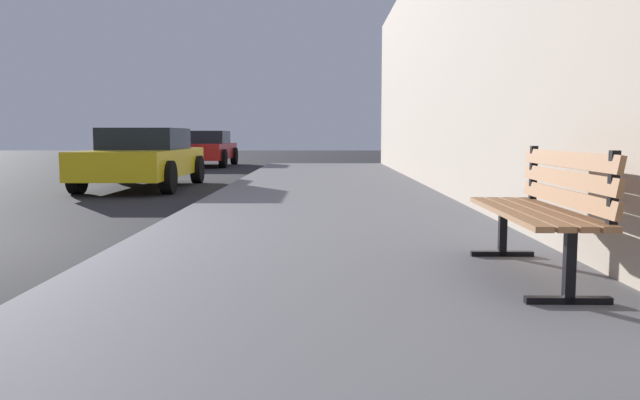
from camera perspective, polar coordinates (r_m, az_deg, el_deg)
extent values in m
cube|color=slate|center=(6.02, 1.60, -4.20)|extent=(4.00, 32.00, 0.15)
cube|color=#9E6B42|center=(4.56, 16.21, -1.01)|extent=(0.13, 1.70, 0.04)
cube|color=#9E6B42|center=(4.59, 17.71, -1.01)|extent=(0.13, 1.70, 0.04)
cube|color=#9E6B42|center=(4.63, 19.20, -1.01)|extent=(0.13, 1.70, 0.04)
cube|color=#9E6B42|center=(4.67, 20.66, -1.00)|extent=(0.13, 1.70, 0.04)
cube|color=#9E6B42|center=(4.67, 21.08, 0.22)|extent=(0.08, 1.70, 0.11)
cube|color=#9E6B42|center=(4.66, 21.14, 1.81)|extent=(0.08, 1.70, 0.11)
cube|color=#9E6B42|center=(4.65, 21.20, 3.41)|extent=(0.08, 1.70, 0.11)
cube|color=black|center=(3.96, 21.47, -5.49)|extent=(0.06, 0.06, 0.45)
cube|color=black|center=(4.01, 21.36, -8.37)|extent=(0.50, 0.07, 0.04)
cube|color=black|center=(3.99, 24.81, 0.90)|extent=(0.05, 0.05, 0.44)
cube|color=black|center=(5.33, 16.07, -2.48)|extent=(0.06, 0.06, 0.45)
cube|color=black|center=(5.36, 16.01, -4.65)|extent=(0.50, 0.07, 0.04)
cube|color=black|center=(5.35, 18.59, 2.27)|extent=(0.05, 0.05, 0.44)
cube|color=yellow|center=(14.00, -15.59, 3.27)|extent=(1.74, 4.40, 0.55)
cube|color=black|center=(14.20, -15.40, 5.33)|extent=(1.54, 1.98, 0.45)
cylinder|color=black|center=(12.43, -13.46, 1.98)|extent=(0.22, 0.64, 0.64)
cylinder|color=black|center=(12.96, -20.98, 1.91)|extent=(0.22, 0.64, 0.64)
cylinder|color=black|center=(15.18, -10.94, 2.71)|extent=(0.22, 0.64, 0.64)
cylinder|color=black|center=(15.61, -17.24, 2.64)|extent=(0.22, 0.64, 0.64)
cube|color=red|center=(23.43, -10.38, 4.35)|extent=(1.81, 4.26, 0.55)
cube|color=black|center=(23.63, -10.30, 5.58)|extent=(1.59, 1.92, 0.45)
cylinder|color=black|center=(21.93, -8.70, 3.69)|extent=(0.22, 0.64, 0.64)
cylinder|color=black|center=(22.29, -13.30, 3.64)|extent=(0.22, 0.64, 0.64)
cylinder|color=black|center=(24.63, -7.71, 3.94)|extent=(0.22, 0.64, 0.64)
cylinder|color=black|center=(24.95, -11.83, 3.89)|extent=(0.22, 0.64, 0.64)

